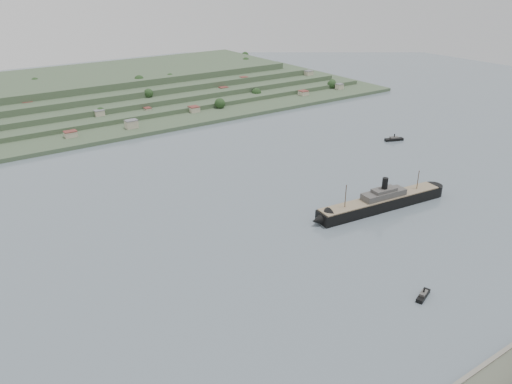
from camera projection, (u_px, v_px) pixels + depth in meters
ground at (259, 235)px, 316.68m from camera, size 1400.00×1400.00×0.00m
far_peninsula at (98, 93)px, 621.58m from camera, size 760.00×309.00×30.00m
steamship at (377, 203)px, 347.75m from camera, size 114.53×25.23×27.49m
tugboat at (423, 295)px, 256.01m from camera, size 13.25×7.63×5.78m
ferry_east at (394, 139)px, 488.27m from camera, size 19.02×11.31×6.90m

